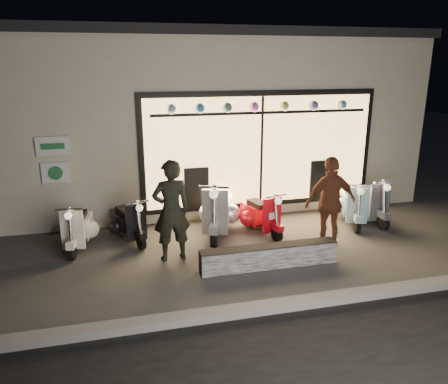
# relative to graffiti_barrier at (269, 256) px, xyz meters

# --- Properties ---
(ground) EXTENTS (40.00, 40.00, 0.00)m
(ground) POSITION_rel_graffiti_barrier_xyz_m (-0.11, 0.65, -0.20)
(ground) COLOR #383533
(ground) RESTS_ON ground
(kerb) EXTENTS (40.00, 0.25, 0.12)m
(kerb) POSITION_rel_graffiti_barrier_xyz_m (-0.11, -1.35, -0.14)
(kerb) COLOR slate
(kerb) RESTS_ON ground
(shop_building) EXTENTS (10.20, 6.23, 4.20)m
(shop_building) POSITION_rel_graffiti_barrier_xyz_m (-0.10, 5.63, 1.90)
(shop_building) COLOR beige
(shop_building) RESTS_ON ground
(graffiti_barrier) EXTENTS (2.46, 0.28, 0.40)m
(graffiti_barrier) POSITION_rel_graffiti_barrier_xyz_m (0.00, 0.00, 0.00)
(graffiti_barrier) COLOR black
(graffiti_barrier) RESTS_ON ground
(scooter_silver) EXTENTS (0.87, 1.61, 1.16)m
(scooter_silver) POSITION_rel_graffiti_barrier_xyz_m (-0.47, 1.87, 0.26)
(scooter_silver) COLOR black
(scooter_silver) RESTS_ON ground
(scooter_red) EXTENTS (0.63, 1.29, 0.92)m
(scooter_red) POSITION_rel_graffiti_barrier_xyz_m (0.36, 1.68, 0.17)
(scooter_red) COLOR black
(scooter_red) RESTS_ON ground
(scooter_black) EXTENTS (0.70, 1.25, 0.90)m
(scooter_black) POSITION_rel_graffiti_barrier_xyz_m (-2.37, 1.92, 0.16)
(scooter_black) COLOR black
(scooter_black) RESTS_ON ground
(scooter_cream) EXTENTS (0.53, 1.30, 0.92)m
(scooter_cream) POSITION_rel_graffiti_barrier_xyz_m (-3.29, 1.80, 0.17)
(scooter_cream) COLOR black
(scooter_cream) RESTS_ON ground
(scooter_blue) EXTENTS (0.77, 1.37, 0.99)m
(scooter_blue) POSITION_rel_graffiti_barrier_xyz_m (2.60, 1.73, 0.20)
(scooter_blue) COLOR black
(scooter_blue) RESTS_ON ground
(scooter_grey) EXTENTS (0.46, 1.42, 1.02)m
(scooter_grey) POSITION_rel_graffiti_barrier_xyz_m (2.96, 1.82, 0.21)
(scooter_grey) COLOR black
(scooter_grey) RESTS_ON ground
(man) EXTENTS (0.72, 0.51, 1.86)m
(man) POSITION_rel_graffiti_barrier_xyz_m (-1.60, 0.75, 0.73)
(man) COLOR black
(man) RESTS_ON ground
(woman) EXTENTS (1.07, 0.49, 1.78)m
(woman) POSITION_rel_graffiti_barrier_xyz_m (1.43, 0.59, 0.69)
(woman) COLOR brown
(woman) RESTS_ON ground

